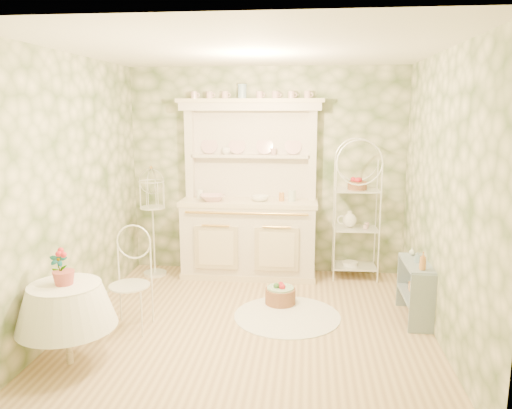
# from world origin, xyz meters

# --- Properties ---
(floor) EXTENTS (3.60, 3.60, 0.00)m
(floor) POSITION_xyz_m (0.00, 0.00, 0.00)
(floor) COLOR #D5B685
(floor) RESTS_ON ground
(ceiling) EXTENTS (3.60, 3.60, 0.00)m
(ceiling) POSITION_xyz_m (0.00, 0.00, 2.70)
(ceiling) COLOR white
(ceiling) RESTS_ON floor
(wall_left) EXTENTS (3.60, 3.60, 0.00)m
(wall_left) POSITION_xyz_m (-1.80, 0.00, 1.35)
(wall_left) COLOR beige
(wall_left) RESTS_ON floor
(wall_right) EXTENTS (3.60, 3.60, 0.00)m
(wall_right) POSITION_xyz_m (1.80, 0.00, 1.35)
(wall_right) COLOR beige
(wall_right) RESTS_ON floor
(wall_back) EXTENTS (3.60, 3.60, 0.00)m
(wall_back) POSITION_xyz_m (0.00, 1.80, 1.35)
(wall_back) COLOR beige
(wall_back) RESTS_ON floor
(wall_front) EXTENTS (3.60, 3.60, 0.00)m
(wall_front) POSITION_xyz_m (0.00, -1.80, 1.35)
(wall_front) COLOR beige
(wall_front) RESTS_ON floor
(kitchen_dresser) EXTENTS (1.87, 0.61, 2.29)m
(kitchen_dresser) POSITION_xyz_m (-0.20, 1.52, 1.15)
(kitchen_dresser) COLOR white
(kitchen_dresser) RESTS_ON floor
(bakers_rack) EXTENTS (0.60, 0.44, 1.91)m
(bakers_rack) POSITION_xyz_m (1.17, 1.60, 0.95)
(bakers_rack) COLOR white
(bakers_rack) RESTS_ON floor
(side_shelf) EXTENTS (0.35, 0.74, 0.61)m
(side_shelf) POSITION_xyz_m (1.68, 0.32, 0.30)
(side_shelf) COLOR #8497A4
(side_shelf) RESTS_ON floor
(round_table) EXTENTS (0.85, 0.85, 0.71)m
(round_table) POSITION_xyz_m (-1.46, -0.95, 0.36)
(round_table) COLOR white
(round_table) RESTS_ON floor
(cafe_chair) EXTENTS (0.40, 0.40, 0.86)m
(cafe_chair) POSITION_xyz_m (-1.18, -0.22, 0.43)
(cafe_chair) COLOR white
(cafe_chair) RESTS_ON floor
(birdcage_stand) EXTENTS (0.36, 0.36, 1.48)m
(birdcage_stand) POSITION_xyz_m (-1.44, 1.41, 0.74)
(birdcage_stand) COLOR white
(birdcage_stand) RESTS_ON floor
(floor_basket) EXTENTS (0.36, 0.36, 0.20)m
(floor_basket) POSITION_xyz_m (0.27, 0.57, 0.10)
(floor_basket) COLOR #945F41
(floor_basket) RESTS_ON floor
(lace_rug) EXTENTS (1.37, 1.37, 0.01)m
(lace_rug) POSITION_xyz_m (0.36, 0.24, 0.00)
(lace_rug) COLOR white
(lace_rug) RESTS_ON floor
(bowl_floral) EXTENTS (0.38, 0.38, 0.08)m
(bowl_floral) POSITION_xyz_m (-0.66, 1.43, 1.02)
(bowl_floral) COLOR white
(bowl_floral) RESTS_ON kitchen_dresser
(bowl_white) EXTENTS (0.29, 0.29, 0.07)m
(bowl_white) POSITION_xyz_m (-0.05, 1.47, 1.02)
(bowl_white) COLOR white
(bowl_white) RESTS_ON kitchen_dresser
(cup_left) EXTENTS (0.15, 0.15, 0.09)m
(cup_left) POSITION_xyz_m (-0.52, 1.68, 1.61)
(cup_left) COLOR white
(cup_left) RESTS_ON kitchen_dresser
(cup_right) EXTENTS (0.11, 0.11, 0.08)m
(cup_right) POSITION_xyz_m (0.10, 1.68, 1.61)
(cup_right) COLOR white
(cup_right) RESTS_ON kitchen_dresser
(potted_geranium) EXTENTS (0.17, 0.13, 0.27)m
(potted_geranium) POSITION_xyz_m (-1.50, -0.95, 0.85)
(potted_geranium) COLOR #3F7238
(potted_geranium) RESTS_ON round_table
(bottle_amber) EXTENTS (0.09, 0.09, 0.18)m
(bottle_amber) POSITION_xyz_m (1.68, 0.08, 0.68)
(bottle_amber) COLOR #C48242
(bottle_amber) RESTS_ON side_shelf
(bottle_blue) EXTENTS (0.06, 0.06, 0.11)m
(bottle_blue) POSITION_xyz_m (1.68, 0.32, 0.65)
(bottle_blue) COLOR #83A5BE
(bottle_blue) RESTS_ON side_shelf
(bottle_glass) EXTENTS (0.08, 0.08, 0.09)m
(bottle_glass) POSITION_xyz_m (1.68, 0.58, 0.65)
(bottle_glass) COLOR silver
(bottle_glass) RESTS_ON side_shelf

